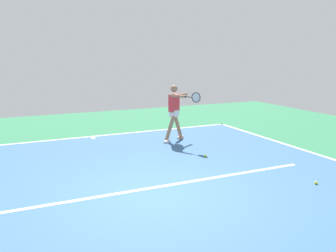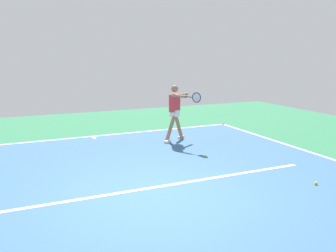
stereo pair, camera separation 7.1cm
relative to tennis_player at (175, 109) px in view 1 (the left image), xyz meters
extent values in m
plane|color=#2D754C|center=(2.21, 3.87, -0.97)|extent=(20.85, 20.85, 0.00)
cube|color=#38608E|center=(2.21, 3.87, -0.97)|extent=(10.02, 11.06, 0.00)
cube|color=white|center=(2.21, -1.61, -0.97)|extent=(10.02, 0.10, 0.01)
cube|color=white|center=(2.21, 3.39, -0.97)|extent=(7.52, 0.10, 0.01)
cube|color=white|center=(2.21, -1.41, -0.97)|extent=(0.10, 0.30, 0.01)
cylinder|color=#9E7051|center=(-0.17, -0.14, -0.58)|extent=(0.28, 0.38, 0.82)
cube|color=white|center=(-0.29, -0.21, -0.93)|extent=(0.26, 0.21, 0.07)
cylinder|color=#9E7051|center=(0.22, 0.08, -0.58)|extent=(0.28, 0.38, 0.82)
cube|color=white|center=(0.33, 0.15, -0.93)|extent=(0.26, 0.21, 0.07)
cube|color=white|center=(0.02, -0.03, -0.13)|extent=(0.31, 0.30, 0.20)
cube|color=red|center=(0.02, -0.03, 0.19)|extent=(0.38, 0.32, 0.52)
sphere|color=#9E7051|center=(0.02, -0.03, 0.62)|extent=(0.21, 0.21, 0.21)
cylinder|color=#9E7051|center=(-0.35, -0.24, 0.40)|extent=(0.49, 0.33, 0.08)
cylinder|color=#9E7051|center=(0.04, 0.28, 0.43)|extent=(0.33, 0.49, 0.08)
cylinder|color=black|center=(-0.14, 0.60, 0.43)|extent=(0.13, 0.21, 0.03)
torus|color=black|center=(-0.26, 0.82, 0.43)|extent=(0.17, 0.27, 0.29)
cylinder|color=silver|center=(-0.26, 0.82, 0.43)|extent=(0.13, 0.22, 0.25)
sphere|color=yellow|center=(0.06, 1.95, -0.94)|extent=(0.07, 0.07, 0.07)
sphere|color=yellow|center=(-0.98, 4.59, -0.94)|extent=(0.07, 0.07, 0.07)
camera|label=1|loc=(4.64, 9.62, 1.64)|focal=38.26mm
camera|label=2|loc=(4.57, 9.65, 1.64)|focal=38.26mm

